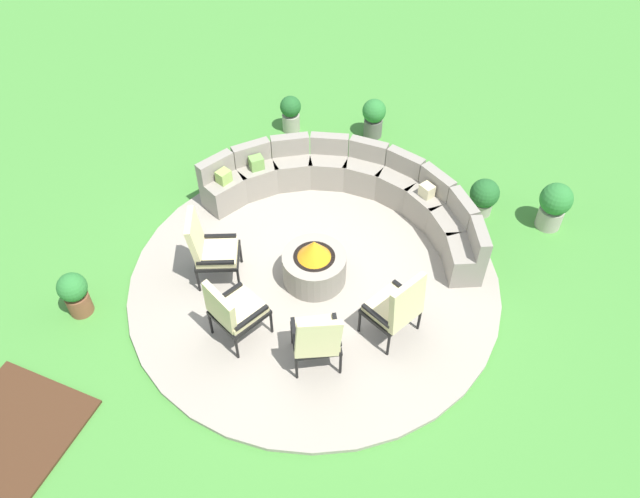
{
  "coord_description": "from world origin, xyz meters",
  "views": [
    {
      "loc": [
        2.23,
        -5.13,
        6.6
      ],
      "look_at": [
        0.0,
        0.2,
        0.45
      ],
      "focal_mm": 34.99,
      "sensor_mm": 36.0,
      "label": 1
    }
  ],
  "objects_px": {
    "potted_plant_1": "(374,117)",
    "fire_pit": "(314,265)",
    "lounge_chair_back_right": "(397,306)",
    "potted_plant_0": "(484,196)",
    "curved_stone_bench": "(353,191)",
    "lounge_chair_front_right": "(233,310)",
    "lounge_chair_back_left": "(317,337)",
    "potted_plant_3": "(554,204)",
    "potted_plant_2": "(291,112)",
    "lounge_chair_front_left": "(209,248)",
    "potted_plant_4": "(75,293)"
  },
  "relations": [
    {
      "from": "curved_stone_bench",
      "to": "fire_pit",
      "type": "bearing_deg",
      "value": -88.96
    },
    {
      "from": "lounge_chair_front_left",
      "to": "lounge_chair_front_right",
      "type": "distance_m",
      "value": 1.09
    },
    {
      "from": "lounge_chair_front_right",
      "to": "potted_plant_4",
      "type": "distance_m",
      "value": 2.16
    },
    {
      "from": "lounge_chair_back_right",
      "to": "potted_plant_2",
      "type": "xyz_separation_m",
      "value": [
        -3.05,
        3.54,
        -0.25
      ]
    },
    {
      "from": "fire_pit",
      "to": "curved_stone_bench",
      "type": "distance_m",
      "value": 1.56
    },
    {
      "from": "curved_stone_bench",
      "to": "lounge_chair_back_right",
      "type": "height_order",
      "value": "lounge_chair_back_right"
    },
    {
      "from": "curved_stone_bench",
      "to": "lounge_chair_back_left",
      "type": "bearing_deg",
      "value": -78.07
    },
    {
      "from": "potted_plant_3",
      "to": "curved_stone_bench",
      "type": "bearing_deg",
      "value": -163.95
    },
    {
      "from": "potted_plant_1",
      "to": "potted_plant_3",
      "type": "distance_m",
      "value": 3.37
    },
    {
      "from": "lounge_chair_back_left",
      "to": "potted_plant_1",
      "type": "relative_size",
      "value": 1.45
    },
    {
      "from": "fire_pit",
      "to": "potted_plant_2",
      "type": "bearing_deg",
      "value": 119.68
    },
    {
      "from": "curved_stone_bench",
      "to": "lounge_chair_front_right",
      "type": "relative_size",
      "value": 4.14
    },
    {
      "from": "curved_stone_bench",
      "to": "potted_plant_1",
      "type": "relative_size",
      "value": 6.17
    },
    {
      "from": "potted_plant_2",
      "to": "potted_plant_4",
      "type": "distance_m",
      "value": 4.83
    },
    {
      "from": "potted_plant_0",
      "to": "potted_plant_2",
      "type": "bearing_deg",
      "value": 167.18
    },
    {
      "from": "potted_plant_1",
      "to": "lounge_chair_back_right",
      "type": "bearing_deg",
      "value": -67.06
    },
    {
      "from": "lounge_chair_back_right",
      "to": "potted_plant_2",
      "type": "bearing_deg",
      "value": 64.87
    },
    {
      "from": "fire_pit",
      "to": "lounge_chair_back_left",
      "type": "bearing_deg",
      "value": -65.68
    },
    {
      "from": "lounge_chair_front_right",
      "to": "lounge_chair_back_left",
      "type": "relative_size",
      "value": 1.03
    },
    {
      "from": "lounge_chair_back_right",
      "to": "potted_plant_0",
      "type": "height_order",
      "value": "lounge_chair_back_right"
    },
    {
      "from": "fire_pit",
      "to": "lounge_chair_back_left",
      "type": "height_order",
      "value": "lounge_chair_back_left"
    },
    {
      "from": "curved_stone_bench",
      "to": "potted_plant_4",
      "type": "xyz_separation_m",
      "value": [
        -2.62,
        -3.23,
        -0.01
      ]
    },
    {
      "from": "lounge_chair_back_left",
      "to": "potted_plant_0",
      "type": "relative_size",
      "value": 1.69
    },
    {
      "from": "lounge_chair_back_left",
      "to": "potted_plant_4",
      "type": "bearing_deg",
      "value": 157.06
    },
    {
      "from": "fire_pit",
      "to": "lounge_chair_front_left",
      "type": "xyz_separation_m",
      "value": [
        -1.29,
        -0.5,
        0.29
      ]
    },
    {
      "from": "potted_plant_1",
      "to": "fire_pit",
      "type": "bearing_deg",
      "value": -83.83
    },
    {
      "from": "fire_pit",
      "to": "curved_stone_bench",
      "type": "height_order",
      "value": "curved_stone_bench"
    },
    {
      "from": "potted_plant_3",
      "to": "fire_pit",
      "type": "bearing_deg",
      "value": -139.74
    },
    {
      "from": "fire_pit",
      "to": "curved_stone_bench",
      "type": "bearing_deg",
      "value": 91.04
    },
    {
      "from": "lounge_chair_back_right",
      "to": "potted_plant_0",
      "type": "distance_m",
      "value": 2.8
    },
    {
      "from": "curved_stone_bench",
      "to": "lounge_chair_front_left",
      "type": "relative_size",
      "value": 3.86
    },
    {
      "from": "potted_plant_3",
      "to": "lounge_chair_front_left",
      "type": "bearing_deg",
      "value": -144.96
    },
    {
      "from": "lounge_chair_back_left",
      "to": "lounge_chair_back_right",
      "type": "bearing_deg",
      "value": 16.66
    },
    {
      "from": "lounge_chair_front_left",
      "to": "lounge_chair_front_right",
      "type": "height_order",
      "value": "lounge_chair_front_left"
    },
    {
      "from": "potted_plant_2",
      "to": "potted_plant_3",
      "type": "distance_m",
      "value": 4.61
    },
    {
      "from": "lounge_chair_front_left",
      "to": "lounge_chair_front_right",
      "type": "bearing_deg",
      "value": 19.77
    },
    {
      "from": "fire_pit",
      "to": "potted_plant_3",
      "type": "distance_m",
      "value": 3.67
    },
    {
      "from": "potted_plant_2",
      "to": "lounge_chair_back_left",
      "type": "bearing_deg",
      "value": -61.82
    },
    {
      "from": "potted_plant_1",
      "to": "potted_plant_4",
      "type": "relative_size",
      "value": 1.04
    },
    {
      "from": "lounge_chair_back_right",
      "to": "potted_plant_1",
      "type": "height_order",
      "value": "lounge_chair_back_right"
    },
    {
      "from": "potted_plant_2",
      "to": "potted_plant_3",
      "type": "bearing_deg",
      "value": -8.8
    },
    {
      "from": "lounge_chair_front_left",
      "to": "potted_plant_4",
      "type": "relative_size",
      "value": 1.67
    },
    {
      "from": "lounge_chair_front_left",
      "to": "lounge_chair_back_right",
      "type": "relative_size",
      "value": 1.04
    },
    {
      "from": "potted_plant_4",
      "to": "potted_plant_2",
      "type": "bearing_deg",
      "value": 79.35
    },
    {
      "from": "fire_pit",
      "to": "lounge_chair_front_right",
      "type": "distance_m",
      "value": 1.4
    },
    {
      "from": "fire_pit",
      "to": "lounge_chair_back_left",
      "type": "distance_m",
      "value": 1.4
    },
    {
      "from": "lounge_chair_front_left",
      "to": "lounge_chair_back_right",
      "type": "xyz_separation_m",
      "value": [
        2.59,
        0.03,
        -0.01
      ]
    },
    {
      "from": "fire_pit",
      "to": "lounge_chair_back_left",
      "type": "xyz_separation_m",
      "value": [
        0.56,
        -1.25,
        0.26
      ]
    },
    {
      "from": "curved_stone_bench",
      "to": "potted_plant_1",
      "type": "xyz_separation_m",
      "value": [
        -0.35,
        1.92,
        0.01
      ]
    },
    {
      "from": "lounge_chair_back_left",
      "to": "lounge_chair_front_left",
      "type": "bearing_deg",
      "value": 127.63
    }
  ]
}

